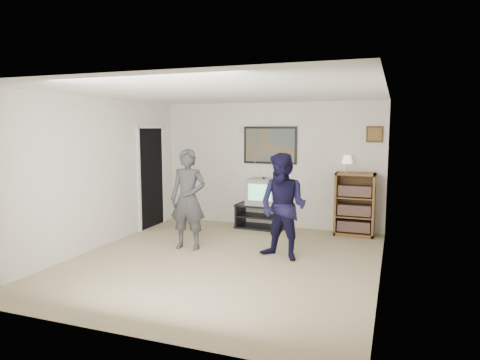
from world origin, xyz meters
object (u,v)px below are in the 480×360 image
Objects in this scene: media_stand at (261,216)px; crt_television at (264,192)px; person_tall at (188,199)px; person_short at (283,207)px; bookshelf at (355,204)px.

crt_television is (0.05, -0.00, 0.50)m from media_stand.
person_short is (1.61, -0.02, -0.02)m from person_tall.
bookshelf reaches higher than crt_television.
person_tall is (-2.50, -1.86, 0.24)m from bookshelf.
crt_television is at bearing 61.82° from person_tall.
bookshelf is 0.72× the size of person_short.
person_short reaches higher than crt_television.
bookshelf is at bearing 5.30° from media_stand.
person_tall is (-0.70, -1.81, 0.59)m from media_stand.
bookshelf is at bearing 3.92° from crt_television.
media_stand is at bearing -177.72° from crt_television.
media_stand is at bearing 63.16° from person_tall.
person_short is (0.91, -1.83, 0.57)m from media_stand.
crt_television is at bearing 132.19° from person_short.
bookshelf is (1.80, 0.05, 0.35)m from media_stand.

